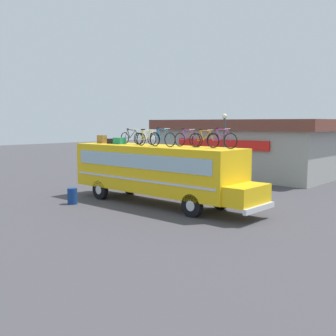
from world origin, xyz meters
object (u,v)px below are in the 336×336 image
at_px(rooftop_bicycle_7, 222,140).
at_px(bus, 157,170).
at_px(rooftop_bicycle_2, 145,138).
at_px(rooftop_bicycle_3, 148,139).
at_px(luggage_bag_3, 119,141).
at_px(rooftop_bicycle_1, 131,138).
at_px(rooftop_bicycle_5, 187,139).
at_px(trash_bin, 72,196).
at_px(luggage_bag_2, 112,141).
at_px(rooftop_bicycle_6, 205,140).
at_px(rooftop_bicycle_4, 162,139).
at_px(luggage_bag_1, 102,139).
at_px(street_lamp, 224,145).

bearing_deg(rooftop_bicycle_7, bus, -174.03).
xyz_separation_m(rooftop_bicycle_2, rooftop_bicycle_3, (0.91, -0.74, 0.01)).
height_order(luggage_bag_3, rooftop_bicycle_1, rooftop_bicycle_1).
bearing_deg(rooftop_bicycle_5, trash_bin, -146.44).
xyz_separation_m(luggage_bag_2, rooftop_bicycle_6, (6.34, 0.46, 0.23)).
bearing_deg(rooftop_bicycle_2, rooftop_bicycle_4, -20.51).
distance_m(rooftop_bicycle_1, rooftop_bicycle_2, 1.01).
bearing_deg(luggage_bag_3, rooftop_bicycle_5, 5.23).
bearing_deg(rooftop_bicycle_1, rooftop_bicycle_3, -18.02).
height_order(rooftop_bicycle_2, rooftop_bicycle_5, rooftop_bicycle_5).
relative_size(luggage_bag_1, rooftop_bicycle_5, 0.31).
bearing_deg(rooftop_bicycle_3, luggage_bag_2, 173.50).
height_order(luggage_bag_2, street_lamp, street_lamp).
xyz_separation_m(luggage_bag_2, rooftop_bicycle_5, (5.29, 0.39, 0.24)).
xyz_separation_m(rooftop_bicycle_4, trash_bin, (-4.04, -2.63, -3.06)).
xyz_separation_m(bus, luggage_bag_2, (-3.57, -0.04, 1.39)).
bearing_deg(luggage_bag_3, luggage_bag_1, -176.52).
distance_m(rooftop_bicycle_6, trash_bin, 7.64).
bearing_deg(rooftop_bicycle_5, rooftop_bicycle_6, 3.74).
height_order(rooftop_bicycle_4, rooftop_bicycle_7, rooftop_bicycle_7).
relative_size(luggage_bag_3, rooftop_bicycle_1, 0.35).
bearing_deg(rooftop_bicycle_1, rooftop_bicycle_2, 6.61).
xyz_separation_m(rooftop_bicycle_5, street_lamp, (-1.61, 5.65, -0.60)).
xyz_separation_m(luggage_bag_2, luggage_bag_3, (0.68, -0.03, 0.04)).
height_order(luggage_bag_2, rooftop_bicycle_1, rooftop_bicycle_1).
height_order(rooftop_bicycle_2, trash_bin, rooftop_bicycle_2).
bearing_deg(rooftop_bicycle_2, rooftop_bicycle_1, -173.39).
bearing_deg(rooftop_bicycle_2, rooftop_bicycle_3, -39.16).
relative_size(luggage_bag_1, street_lamp, 0.11).
xyz_separation_m(luggage_bag_3, street_lamp, (2.99, 6.07, -0.40)).
bearing_deg(trash_bin, street_lamp, 69.05).
distance_m(rooftop_bicycle_3, rooftop_bicycle_4, 0.99).
bearing_deg(luggage_bag_1, rooftop_bicycle_3, -3.56).
height_order(bus, rooftop_bicycle_2, rooftop_bicycle_2).
distance_m(bus, rooftop_bicycle_6, 3.24).
bearing_deg(luggage_bag_1, rooftop_bicycle_2, 8.82).
relative_size(rooftop_bicycle_5, rooftop_bicycle_7, 0.97).
distance_m(rooftop_bicycle_4, rooftop_bicycle_5, 1.26).
bearing_deg(rooftop_bicycle_7, rooftop_bicycle_2, -179.25).
distance_m(rooftop_bicycle_1, rooftop_bicycle_7, 5.96).
xyz_separation_m(rooftop_bicycle_1, rooftop_bicycle_2, (1.00, 0.12, -0.01)).
xyz_separation_m(luggage_bag_2, rooftop_bicycle_1, (1.37, 0.25, 0.23)).
height_order(rooftop_bicycle_3, street_lamp, street_lamp).
bearing_deg(rooftop_bicycle_3, luggage_bag_1, 176.44).
height_order(rooftop_bicycle_1, street_lamp, street_lamp).
bearing_deg(luggage_bag_3, street_lamp, 63.80).
height_order(rooftop_bicycle_2, rooftop_bicycle_6, rooftop_bicycle_6).
bearing_deg(rooftop_bicycle_4, trash_bin, -146.93).
distance_m(rooftop_bicycle_2, rooftop_bicycle_7, 4.96).
height_order(luggage_bag_3, rooftop_bicycle_6, rooftop_bicycle_6).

